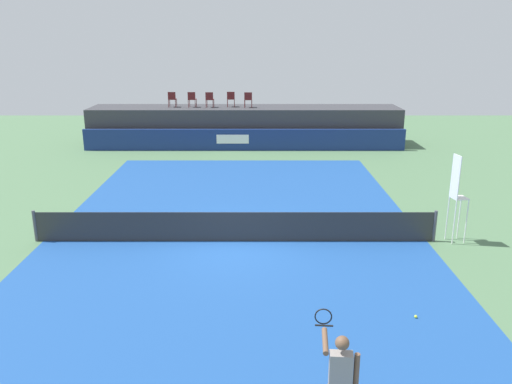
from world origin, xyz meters
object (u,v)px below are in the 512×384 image
at_px(net_post_near, 37,226).
at_px(tennis_ball, 418,317).
at_px(spectator_chair_left, 194,99).
at_px(spectator_chair_center, 212,99).
at_px(net_post_far, 437,226).
at_px(tennis_player, 341,381).
at_px(umpire_chair, 459,193).
at_px(spectator_chair_right, 233,98).
at_px(spectator_chair_far_left, 174,99).
at_px(spectator_chair_far_right, 250,99).

distance_m(net_post_near, tennis_ball, 11.46).
xyz_separation_m(spectator_chair_left, tennis_ball, (7.33, -19.74, -2.66)).
bearing_deg(spectator_chair_center, tennis_ball, -72.22).
xyz_separation_m(spectator_chair_left, net_post_far, (9.25, -15.12, -2.19)).
xyz_separation_m(spectator_chair_left, tennis_player, (5.01, -23.26, -1.73)).
height_order(spectator_chair_left, umpire_chair, spectator_chair_left).
xyz_separation_m(spectator_chair_center, spectator_chair_right, (1.21, 0.26, 0.00)).
xyz_separation_m(spectator_chair_far_left, umpire_chair, (10.96, -15.19, -1.11)).
bearing_deg(tennis_player, spectator_chair_far_left, 104.82).
height_order(spectator_chair_far_left, tennis_ball, spectator_chair_far_left).
relative_size(spectator_chair_right, tennis_ball, 13.06).
height_order(spectator_chair_far_left, spectator_chair_center, same).
bearing_deg(spectator_chair_far_left, spectator_chair_left, -2.56).
bearing_deg(spectator_chair_far_right, spectator_chair_far_left, 177.61).
relative_size(net_post_near, net_post_far, 1.00).
height_order(spectator_chair_left, spectator_chair_right, same).
distance_m(spectator_chair_left, tennis_ball, 21.22).
bearing_deg(net_post_near, spectator_chair_center, 74.45).
bearing_deg(tennis_player, spectator_chair_left, 102.16).
relative_size(spectator_chair_center, net_post_near, 0.89).
bearing_deg(spectator_chair_far_right, tennis_player, -85.66).
distance_m(spectator_chair_center, spectator_chair_far_right, 2.23).
bearing_deg(spectator_chair_far_right, spectator_chair_left, 177.67).
relative_size(spectator_chair_far_left, tennis_player, 0.50).
bearing_deg(tennis_player, net_post_near, 135.10).
xyz_separation_m(spectator_chair_right, tennis_ball, (5.09, -19.91, -2.66)).
xyz_separation_m(spectator_chair_far_right, net_post_near, (-6.41, -14.99, -2.19)).
bearing_deg(tennis_player, spectator_chair_far_right, 94.34).
xyz_separation_m(spectator_chair_right, net_post_far, (7.01, -15.29, -2.19)).
xyz_separation_m(spectator_chair_left, net_post_near, (-3.15, -15.12, -2.19)).
relative_size(spectator_chair_far_left, spectator_chair_center, 1.00).
bearing_deg(spectator_chair_left, spectator_chair_far_left, 177.44).
xyz_separation_m(spectator_chair_center, net_post_near, (-4.18, -15.03, -2.19)).
bearing_deg(spectator_chair_far_left, net_post_near, -97.49).
bearing_deg(spectator_chair_far_right, spectator_chair_right, 163.55).
relative_size(spectator_chair_far_right, umpire_chair, 0.32).
bearing_deg(spectator_chair_right, spectator_chair_left, -175.74).
distance_m(spectator_chair_right, spectator_chair_far_right, 1.06).
relative_size(net_post_far, tennis_player, 0.56).
bearing_deg(umpire_chair, spectator_chair_left, 122.92).
height_order(spectator_chair_left, spectator_chair_far_right, same).
xyz_separation_m(spectator_chair_far_left, tennis_ball, (8.49, -19.79, -2.66)).
bearing_deg(net_post_far, spectator_chair_far_right, 111.79).
height_order(spectator_chair_far_left, spectator_chair_left, same).
xyz_separation_m(spectator_chair_far_left, spectator_chair_center, (2.19, -0.15, 0.00)).
xyz_separation_m(spectator_chair_right, spectator_chair_far_right, (1.01, -0.30, 0.00)).
bearing_deg(spectator_chair_far_right, spectator_chair_center, 179.04).
xyz_separation_m(spectator_chair_far_left, spectator_chair_far_right, (4.41, -0.18, 0.00)).
bearing_deg(spectator_chair_right, spectator_chair_center, -167.78).
distance_m(spectator_chair_center, tennis_ball, 20.80).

